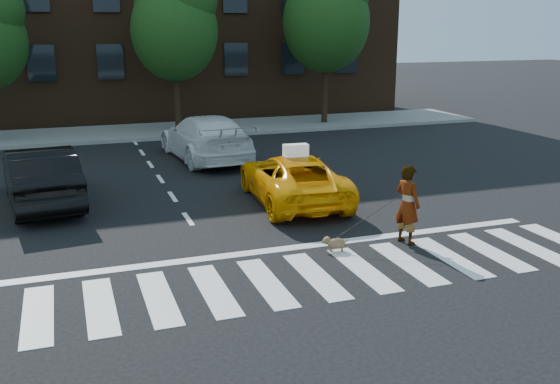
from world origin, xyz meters
The scene contains 12 objects.
ground centered at (0.00, 0.00, 0.00)m, with size 120.00×120.00×0.00m, color black.
crosswalk centered at (0.00, 0.00, 0.01)m, with size 13.00×2.40×0.01m, color silver.
stop_line centered at (0.00, 1.60, 0.01)m, with size 12.00×0.30×0.01m, color silver.
sidewalk_far centered at (0.00, 17.50, 0.07)m, with size 30.00×4.00×0.15m, color slate.
tree_mid centered at (0.53, 17.00, 4.85)m, with size 3.69×3.69×7.10m.
tree_right centered at (7.53, 17.00, 5.26)m, with size 4.00×4.00×7.70m.
taxi centered at (1.40, 5.00, 0.65)m, with size 2.17×4.70×1.31m, color #FFA505.
black_sedan centered at (-5.00, 6.97, 0.78)m, with size 1.65×4.74×1.56m, color black.
white_suv centered at (0.41, 11.18, 0.79)m, with size 2.23×5.47×1.59m, color silver.
woman centered at (2.60, 1.10, 0.88)m, with size 0.64×0.42×1.75m, color #999999.
dog centered at (0.88, 1.12, 0.19)m, with size 0.54×0.37×0.32m.
taxi_sign centered at (1.40, 4.80, 1.47)m, with size 0.65×0.28×0.32m, color white.
Camera 1 is at (-4.34, -10.26, 4.67)m, focal length 40.00 mm.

